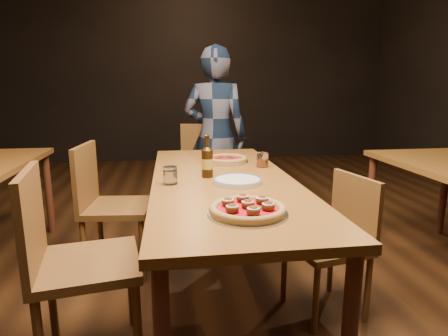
{
  "coord_description": "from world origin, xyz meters",
  "views": [
    {
      "loc": [
        -0.29,
        -2.08,
        1.27
      ],
      "look_at": [
        0.0,
        -0.05,
        0.82
      ],
      "focal_mm": 30.0,
      "sensor_mm": 36.0,
      "label": 1
    }
  ],
  "objects": [
    {
      "name": "ground",
      "position": [
        0.0,
        0.0,
        0.0
      ],
      "size": [
        9.0,
        9.0,
        0.0
      ],
      "primitive_type": "plane",
      "color": "black"
    },
    {
      "name": "table_main",
      "position": [
        0.0,
        0.0,
        0.68
      ],
      "size": [
        0.8,
        2.0,
        0.75
      ],
      "color": "brown",
      "rests_on": "ground"
    },
    {
      "name": "chair_main_nw",
      "position": [
        -0.68,
        -0.44,
        0.49
      ],
      "size": [
        0.52,
        0.52,
        0.97
      ],
      "primitive_type": null,
      "rotation": [
        0.0,
        0.0,
        1.74
      ],
      "color": "brown",
      "rests_on": "ground"
    },
    {
      "name": "chair_main_sw",
      "position": [
        -0.66,
        0.44,
        0.47
      ],
      "size": [
        0.48,
        0.48,
        0.94
      ],
      "primitive_type": null,
      "rotation": [
        0.0,
        0.0,
        1.47
      ],
      "color": "brown",
      "rests_on": "ground"
    },
    {
      "name": "chair_main_e",
      "position": [
        0.55,
        -0.24,
        0.41
      ],
      "size": [
        0.46,
        0.46,
        0.82
      ],
      "primitive_type": null,
      "rotation": [
        0.0,
        0.0,
        -1.36
      ],
      "color": "brown",
      "rests_on": "ground"
    },
    {
      "name": "chair_end",
      "position": [
        -0.01,
        1.24,
        0.48
      ],
      "size": [
        0.52,
        0.52,
        0.97
      ],
      "primitive_type": null,
      "rotation": [
        0.0,
        0.0,
        -0.17
      ],
      "color": "brown",
      "rests_on": "ground"
    },
    {
      "name": "pizza_meatball",
      "position": [
        0.01,
        -0.64,
        0.77
      ],
      "size": [
        0.34,
        0.34,
        0.06
      ],
      "rotation": [
        0.0,
        0.0,
        0.31
      ],
      "color": "#B7B7BF",
      "rests_on": "table_main"
    },
    {
      "name": "pizza_margherita",
      "position": [
        0.09,
        0.47,
        0.77
      ],
      "size": [
        0.3,
        0.3,
        0.04
      ],
      "rotation": [
        0.0,
        0.0,
        0.17
      ],
      "color": "#B7B7BF",
      "rests_on": "table_main"
    },
    {
      "name": "plate_stack",
      "position": [
        0.06,
        -0.13,
        0.76
      ],
      "size": [
        0.26,
        0.26,
        0.03
      ],
      "primitive_type": "cylinder",
      "color": "white",
      "rests_on": "table_main"
    },
    {
      "name": "beer_bottle",
      "position": [
        -0.09,
        0.04,
        0.84
      ],
      "size": [
        0.07,
        0.07,
        0.24
      ],
      "rotation": [
        0.0,
        0.0,
        -0.3
      ],
      "color": "black",
      "rests_on": "table_main"
    },
    {
      "name": "water_glass",
      "position": [
        -0.3,
        -0.09,
        0.8
      ],
      "size": [
        0.08,
        0.08,
        0.1
      ],
      "primitive_type": "cylinder",
      "color": "white",
      "rests_on": "table_main"
    },
    {
      "name": "amber_glass",
      "position": [
        0.3,
        0.27,
        0.8
      ],
      "size": [
        0.08,
        0.08,
        0.1
      ],
      "primitive_type": "cylinder",
      "color": "#A54D12",
      "rests_on": "table_main"
    },
    {
      "name": "diner",
      "position": [
        0.12,
        1.34,
        0.81
      ],
      "size": [
        0.69,
        0.56,
        1.63
      ],
      "primitive_type": "imported",
      "rotation": [
        0.0,
        0.0,
        2.82
      ],
      "color": "black",
      "rests_on": "ground"
    }
  ]
}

